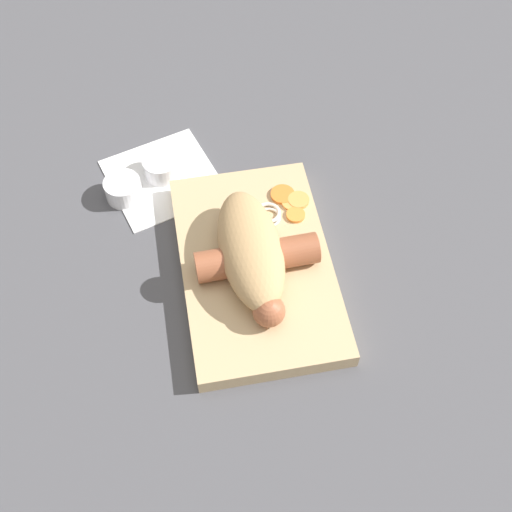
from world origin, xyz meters
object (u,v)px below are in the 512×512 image
Objects in this scene: bread_roll at (250,249)px; condiment_cup_near at (161,168)px; sausage at (254,258)px; condiment_cup_far at (123,190)px; food_tray at (256,266)px.

bread_roll is 0.19m from condiment_cup_near.
bread_roll is 0.95× the size of sausage.
sausage is 0.20m from condiment_cup_far.
food_tray is 0.04m from bread_roll.
condiment_cup_far is at bearing 43.18° from sausage.
sausage is at bearing -136.82° from condiment_cup_far.
condiment_cup_near is 0.06m from condiment_cup_far.
bread_roll reaches higher than condiment_cup_far.
condiment_cup_far is (0.15, 0.14, -0.03)m from sausage.
condiment_cup_far is (0.14, 0.14, -0.04)m from bread_roll.
sausage is 0.20m from condiment_cup_near.
condiment_cup_near is 1.00× the size of condiment_cup_far.
condiment_cup_far is (0.14, 0.14, 0.00)m from food_tray.
condiment_cup_near is (0.18, 0.09, -0.03)m from sausage.
food_tray is 0.03m from sausage.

